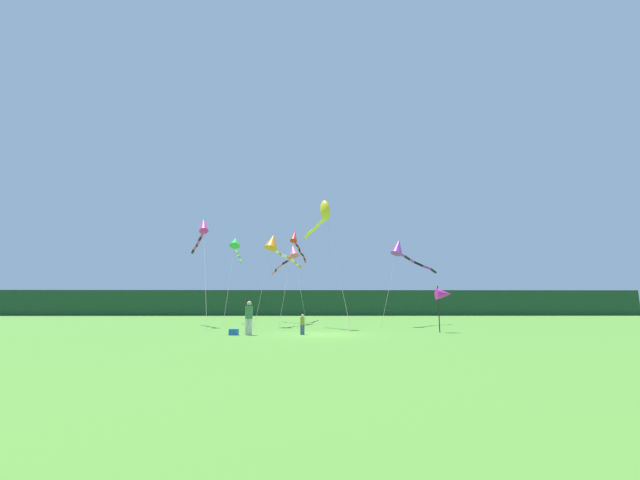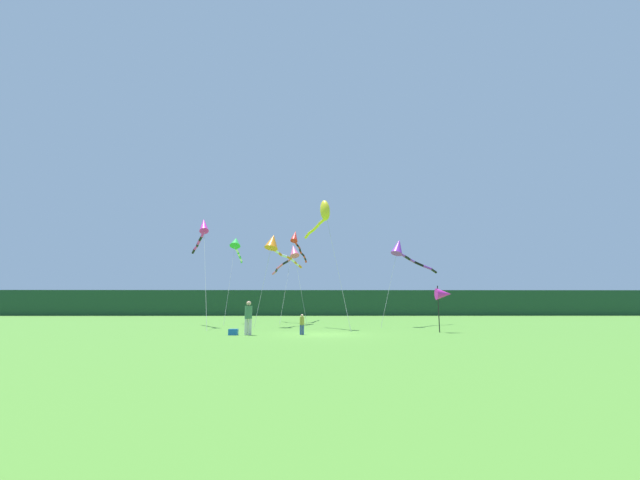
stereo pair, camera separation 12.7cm
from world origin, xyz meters
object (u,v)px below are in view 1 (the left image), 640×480
Objects in this scene: kite_orange at (275,244)px; kite_purple at (402,250)px; kite_yellow at (324,213)px; banner_flag_pole at (444,294)px; kite_red at (296,241)px; person_child at (302,323)px; kite_green at (236,244)px; kite_rainbow at (291,254)px; person_adult at (249,316)px; kite_magenta at (202,229)px; cooler_box at (234,332)px.

kite_orange is 10.11m from kite_purple.
kite_yellow reaches higher than kite_orange.
banner_flag_pole is 0.25× the size of kite_red.
kite_orange is 1.04× the size of kite_purple.
person_child is 0.13× the size of kite_green.
kite_rainbow is 5.38m from kite_green.
kite_red is (-1.23, 18.14, 7.60)m from person_child.
person_adult is 12.19m from kite_magenta.
kite_yellow reaches higher than banner_flag_pole.
cooler_box is (-0.79, 0.01, -0.85)m from person_adult.
kite_rainbow is 10.71m from kite_purple.
kite_yellow is (-7.12, 3.80, 5.89)m from banner_flag_pole.
person_child is at bearing -83.86° from kite_rainbow.
kite_magenta reaches higher than kite_purple.
person_adult is at bearing -0.84° from cooler_box.
cooler_box is 0.05× the size of kite_magenta.
person_child is 19.71m from kite_red.
cooler_box is at bearing -78.37° from kite_green.
banner_flag_pole is at bearing -83.76° from kite_purple.
person_adult is 0.20× the size of kite_yellow.
kite_green is (-15.24, 13.24, 5.12)m from banner_flag_pole.
banner_flag_pole is 8.16m from kite_purple.
kite_orange reaches higher than person_child.
kite_rainbow is (0.90, 5.92, -0.00)m from kite_orange.
person_adult reaches higher than person_child.
kite_purple is at bearing 39.10° from cooler_box.
kite_rainbow is 8.93m from kite_magenta.
person_adult is 0.16× the size of kite_red.
banner_flag_pole is 0.31× the size of kite_magenta.
kite_red is at bearing 82.38° from cooler_box.
kite_purple reaches higher than person_adult.
kite_rainbow is (1.34, 14.69, 5.32)m from person_adult.
kite_red is (-2.54, 12.58, 0.08)m from kite_yellow.
kite_rainbow is 4.14m from kite_red.
kite_yellow reaches higher than person_adult.
kite_yellow is at bearing -38.39° from kite_orange.
kite_magenta reaches higher than kite_orange.
kite_purple is (-0.79, 7.22, 3.72)m from banner_flag_pole.
kite_yellow is 1.04× the size of kite_rainbow.
cooler_box is 17.12m from kite_green.
person_child is 0.40× the size of banner_flag_pole.
kite_green is 15.72m from kite_purple.
kite_magenta reaches higher than banner_flag_pole.
kite_magenta reaches higher than cooler_box.
kite_orange reaches higher than cooler_box.
kite_red is (-9.66, 16.37, 5.98)m from banner_flag_pole.
kite_orange is 0.82× the size of kite_rainbow.
kite_magenta is at bearing 117.10° from cooler_box.
kite_purple reaches higher than banner_flag_pole.
kite_purple is at bearing -22.60° from kite_green.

